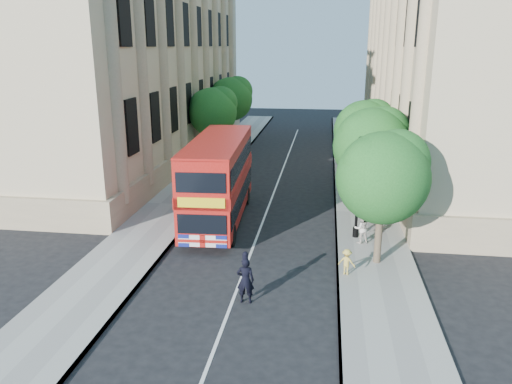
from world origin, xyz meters
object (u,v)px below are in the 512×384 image
at_px(lamp_post, 358,192).
at_px(police_constable, 245,280).
at_px(double_decker_bus, 219,178).
at_px(box_van, 222,182).
at_px(woman_pedestrian, 361,228).

distance_m(lamp_post, police_constable, 8.66).
relative_size(lamp_post, double_decker_bus, 0.51).
bearing_deg(double_decker_bus, police_constable, -74.82).
distance_m(box_van, police_constable, 12.44).
height_order(lamp_post, double_decker_bus, lamp_post).
distance_m(double_decker_bus, woman_pedestrian, 8.18).
relative_size(lamp_post, box_van, 1.00).
distance_m(lamp_post, woman_pedestrian, 1.82).
bearing_deg(woman_pedestrian, lamp_post, -90.95).
distance_m(double_decker_bus, police_constable, 9.49).
xyz_separation_m(police_constable, woman_pedestrian, (4.71, 6.47, -0.05)).
height_order(double_decker_bus, police_constable, double_decker_bus).
bearing_deg(box_van, double_decker_bus, -76.14).
height_order(lamp_post, woman_pedestrian, lamp_post).
distance_m(lamp_post, box_van, 9.27).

